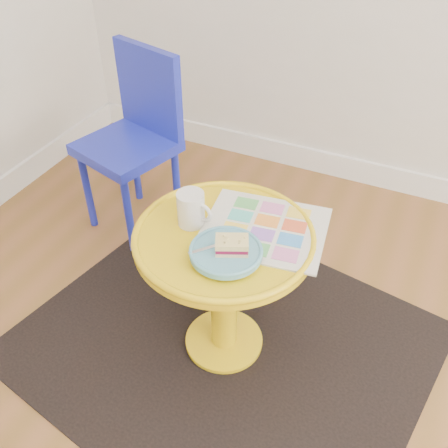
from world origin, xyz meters
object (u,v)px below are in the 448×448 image
at_px(side_table, 224,270).
at_px(mug, 192,208).
at_px(newspaper, 265,228).
at_px(plate, 226,252).
at_px(chair, 136,131).

distance_m(side_table, mug, 0.22).
distance_m(newspaper, mug, 0.22).
bearing_deg(mug, plate, -21.36).
height_order(newspaper, mug, mug).
bearing_deg(mug, chair, 146.73).
relative_size(side_table, mug, 4.57).
bearing_deg(side_table, chair, 141.54).
bearing_deg(newspaper, plate, -115.60).
bearing_deg(newspaper, chair, 142.09).
bearing_deg(mug, newspaper, 27.43).
relative_size(chair, newspaper, 2.18).
xyz_separation_m(newspaper, mug, (-0.20, -0.06, 0.05)).
bearing_deg(plate, mug, 148.60).
relative_size(chair, mug, 6.63).
bearing_deg(plate, newspaper, 71.88).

